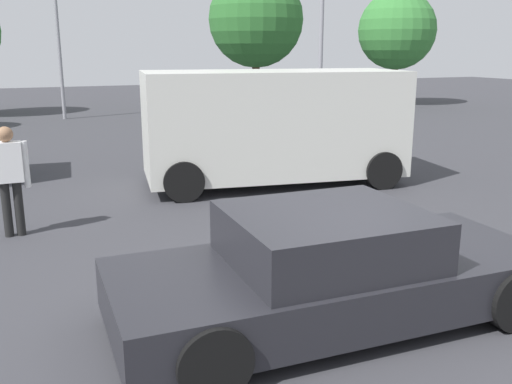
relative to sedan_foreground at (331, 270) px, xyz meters
The scene contains 8 objects.
ground_plane 0.57m from the sedan_foreground, 18.68° to the left, with size 80.00×80.00×0.00m, color #38383D.
sedan_foreground is the anchor object (origin of this frame).
van_white 6.20m from the sedan_foreground, 70.53° to the left, with size 5.45×2.93×2.32m.
pedestrian 5.19m from the sedan_foreground, 124.98° to the left, with size 0.57×0.25×1.65m.
light_post_near 13.87m from the sedan_foreground, 61.02° to the left, with size 0.44×0.44×5.38m.
light_post_mid 19.68m from the sedan_foreground, 92.63° to the left, with size 0.44×0.44×6.23m.
tree_back_left 24.19m from the sedan_foreground, 51.94° to the left, with size 3.76×3.76×5.49m.
tree_back_center 21.67m from the sedan_foreground, 68.73° to the left, with size 4.29×4.29×6.18m.
Camera 1 is at (-2.99, -4.72, 2.74)m, focal length 39.75 mm.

